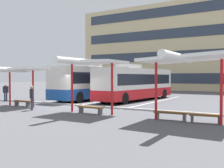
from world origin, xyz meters
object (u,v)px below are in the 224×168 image
bench_4 (171,114)px  bench_5 (205,116)px  coach_bus_0 (99,83)px  waiting_passenger_2 (6,91)px  bench_3 (90,108)px  waiting_shelter_2 (89,63)px  waiting_shelter_1 (18,71)px  coach_bus_1 (136,84)px  bench_2 (22,102)px  waiting_shelter_3 (185,60)px  waiting_passenger_1 (32,96)px

bench_4 → bench_5: bearing=-0.3°
coach_bus_0 → bench_4: coach_bus_0 is taller
bench_5 → waiting_passenger_2: (-18.63, 2.56, 0.62)m
bench_3 → bench_5: bearing=0.9°
bench_5 → waiting_shelter_2: bearing=-177.6°
bench_4 → waiting_shelter_1: bearing=179.0°
coach_bus_0 → waiting_passenger_2: size_ratio=7.48×
coach_bus_0 → waiting_shelter_2: size_ratio=2.72×
coach_bus_1 → bench_4: size_ratio=6.22×
bench_2 → bench_5: bearing=-2.4°
bench_3 → bench_4: (5.17, 0.13, -0.00)m
waiting_shelter_3 → bench_2: bearing=175.4°
bench_3 → bench_5: (6.97, 0.12, -0.01)m
waiting_shelter_2 → waiting_shelter_3: bearing=-1.6°
waiting_shelter_1 → bench_3: size_ratio=2.45×
bench_4 → waiting_shelter_3: bearing=-27.9°
bench_3 → waiting_passenger_2: (-11.66, 2.67, 0.61)m
bench_4 → waiting_shelter_2: bearing=-176.6°
bench_4 → waiting_passenger_2: bearing=171.4°
waiting_shelter_2 → bench_4: bearing=3.4°
waiting_shelter_1 → bench_2: (0.00, 0.37, -2.47)m
coach_bus_1 → waiting_passenger_2: size_ratio=6.75×
coach_bus_0 → waiting_shelter_2: 11.35m
waiting_shelter_1 → waiting_passenger_2: size_ratio=2.73×
coach_bus_1 → bench_5: (8.56, -9.85, -1.25)m
bench_3 → waiting_passenger_1: waiting_passenger_1 is taller
waiting_shelter_1 → coach_bus_0: bearing=81.5°
waiting_passenger_2 → bench_5: bearing=-7.8°
waiting_shelter_1 → bench_3: (7.09, -0.33, -2.47)m
bench_2 → waiting_passenger_2: (-4.57, 1.97, 0.62)m
bench_4 → waiting_passenger_2: (-16.83, 2.55, 0.62)m
bench_3 → waiting_passenger_2: bearing=167.1°
waiting_shelter_1 → bench_4: waiting_shelter_1 is taller
bench_2 → coach_bus_0: bearing=81.1°
coach_bus_1 → waiting_shelter_2: size_ratio=2.45×
coach_bus_0 → waiting_passenger_2: 9.09m
bench_4 → waiting_passenger_1: (-9.63, -0.86, 0.65)m
coach_bus_1 → waiting_shelter_2: bearing=-81.1°
bench_4 → bench_3: bearing=-178.6°
bench_3 → waiting_passenger_2: size_ratio=1.11×
waiting_shelter_2 → waiting_passenger_2: bearing=166.2°
waiting_shelter_1 → waiting_passenger_2: bearing=152.8°
bench_2 → bench_4: size_ratio=0.89×
waiting_shelter_2 → bench_5: 7.53m
bench_5 → coach_bus_0: bearing=143.5°
coach_bus_0 → waiting_passenger_1: 10.34m
waiting_shelter_2 → waiting_shelter_3: 6.08m
coach_bus_0 → bench_2: (-1.38, -8.81, -1.33)m
coach_bus_1 → bench_3: 10.17m
waiting_passenger_1 → waiting_shelter_3: bearing=2.1°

